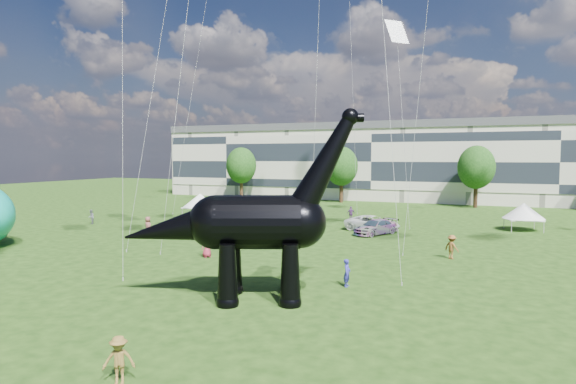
% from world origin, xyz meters
% --- Properties ---
extents(ground, '(220.00, 220.00, 0.00)m').
position_xyz_m(ground, '(0.00, 0.00, 0.00)').
color(ground, '#16330C').
rests_on(ground, ground).
extents(terrace_row, '(78.00, 11.00, 12.00)m').
position_xyz_m(terrace_row, '(-8.00, 62.00, 6.00)').
color(terrace_row, beige).
rests_on(terrace_row, ground).
extents(tree_far_left, '(5.20, 5.20, 9.44)m').
position_xyz_m(tree_far_left, '(-30.00, 53.00, 6.29)').
color(tree_far_left, '#382314').
rests_on(tree_far_left, ground).
extents(tree_mid_left, '(5.20, 5.20, 9.44)m').
position_xyz_m(tree_mid_left, '(-12.00, 53.00, 6.29)').
color(tree_mid_left, '#382314').
rests_on(tree_mid_left, ground).
extents(tree_mid_right, '(5.20, 5.20, 9.44)m').
position_xyz_m(tree_mid_right, '(8.00, 53.00, 6.29)').
color(tree_mid_right, '#382314').
rests_on(tree_mid_right, ground).
extents(dinosaur_sculpture, '(12.04, 6.43, 10.10)m').
position_xyz_m(dinosaur_sculpture, '(-1.59, 0.70, 3.81)').
color(dinosaur_sculpture, black).
rests_on(dinosaur_sculpture, ground).
extents(car_silver, '(2.47, 4.59, 1.48)m').
position_xyz_m(car_silver, '(-16.51, 25.57, 0.74)').
color(car_silver, '#B0B0B5').
rests_on(car_silver, ground).
extents(car_grey, '(5.38, 2.95, 1.68)m').
position_xyz_m(car_grey, '(-8.23, 19.99, 0.84)').
color(car_grey, gray).
rests_on(car_grey, ground).
extents(car_white, '(5.66, 3.15, 1.50)m').
position_xyz_m(car_white, '(-0.85, 25.77, 0.75)').
color(car_white, silver).
rests_on(car_white, ground).
extents(car_dark, '(4.04, 5.23, 1.41)m').
position_xyz_m(car_dark, '(-0.07, 23.57, 0.71)').
color(car_dark, '#595960').
rests_on(car_dark, ground).
extents(gazebo_near, '(4.65, 4.65, 2.74)m').
position_xyz_m(gazebo_near, '(12.93, 31.69, 1.92)').
color(gazebo_near, white).
rests_on(gazebo_near, ground).
extents(gazebo_left, '(4.33, 4.33, 2.87)m').
position_xyz_m(gazebo_left, '(-22.45, 28.32, 2.02)').
color(gazebo_left, white).
rests_on(gazebo_left, ground).
extents(visitors, '(52.15, 42.34, 1.85)m').
position_xyz_m(visitors, '(-2.22, 15.33, 0.86)').
color(visitors, brown).
rests_on(visitors, ground).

